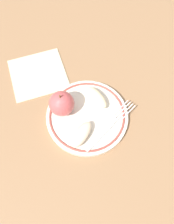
% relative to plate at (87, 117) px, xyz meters
% --- Properties ---
extents(ground_plane, '(2.00, 2.00, 0.00)m').
position_rel_plate_xyz_m(ground_plane, '(0.01, 0.00, -0.01)').
color(ground_plane, '#916946').
extents(plate, '(0.22, 0.22, 0.02)m').
position_rel_plate_xyz_m(plate, '(0.00, 0.00, 0.00)').
color(plate, beige).
rests_on(plate, ground_plane).
extents(apple_red_whole, '(0.07, 0.07, 0.07)m').
position_rel_plate_xyz_m(apple_red_whole, '(-0.07, 0.01, 0.04)').
color(apple_red_whole, '#CA5151').
rests_on(apple_red_whole, plate).
extents(apple_slice_front, '(0.08, 0.08, 0.02)m').
position_rel_plate_xyz_m(apple_slice_front, '(0.02, 0.05, 0.02)').
color(apple_slice_front, beige).
rests_on(apple_slice_front, plate).
extents(apple_slice_back, '(0.06, 0.08, 0.02)m').
position_rel_plate_xyz_m(apple_slice_back, '(-0.01, -0.06, 0.02)').
color(apple_slice_back, beige).
rests_on(apple_slice_back, plate).
extents(fork, '(0.12, 0.16, 0.00)m').
position_rel_plate_xyz_m(fork, '(0.06, -0.03, 0.01)').
color(fork, silver).
rests_on(fork, plate).
extents(napkin_folded, '(0.21, 0.21, 0.01)m').
position_rel_plate_xyz_m(napkin_folded, '(-0.17, 0.12, -0.01)').
color(napkin_folded, beige).
rests_on(napkin_folded, ground_plane).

